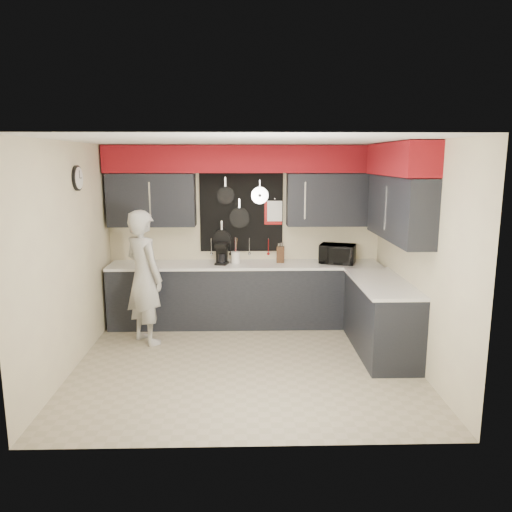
{
  "coord_description": "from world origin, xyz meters",
  "views": [
    {
      "loc": [
        -0.02,
        -5.6,
        2.4
      ],
      "look_at": [
        0.13,
        0.5,
        1.21
      ],
      "focal_mm": 35.0,
      "sensor_mm": 36.0,
      "label": 1
    }
  ],
  "objects_px": {
    "coffee_maker": "(222,253)",
    "person": "(144,277)",
    "microwave": "(337,254)",
    "utensil_crock": "(236,257)",
    "knife_block": "(280,255)"
  },
  "relations": [
    {
      "from": "utensil_crock",
      "to": "coffee_maker",
      "type": "height_order",
      "value": "coffee_maker"
    },
    {
      "from": "utensil_crock",
      "to": "person",
      "type": "distance_m",
      "value": 1.38
    },
    {
      "from": "knife_block",
      "to": "microwave",
      "type": "bearing_deg",
      "value": 3.54
    },
    {
      "from": "utensil_crock",
      "to": "knife_block",
      "type": "bearing_deg",
      "value": 3.38
    },
    {
      "from": "utensil_crock",
      "to": "coffee_maker",
      "type": "bearing_deg",
      "value": -167.69
    },
    {
      "from": "microwave",
      "to": "person",
      "type": "xyz_separation_m",
      "value": [
        -2.65,
        -0.67,
        -0.17
      ]
    },
    {
      "from": "person",
      "to": "coffee_maker",
      "type": "bearing_deg",
      "value": -101.24
    },
    {
      "from": "knife_block",
      "to": "coffee_maker",
      "type": "bearing_deg",
      "value": -166.02
    },
    {
      "from": "coffee_maker",
      "to": "person",
      "type": "height_order",
      "value": "person"
    },
    {
      "from": "knife_block",
      "to": "person",
      "type": "height_order",
      "value": "person"
    },
    {
      "from": "coffee_maker",
      "to": "person",
      "type": "distance_m",
      "value": 1.2
    },
    {
      "from": "knife_block",
      "to": "coffee_maker",
      "type": "distance_m",
      "value": 0.85
    },
    {
      "from": "knife_block",
      "to": "utensil_crock",
      "type": "bearing_deg",
      "value": -168.12
    },
    {
      "from": "knife_block",
      "to": "utensil_crock",
      "type": "xyz_separation_m",
      "value": [
        -0.65,
        -0.04,
        -0.03
      ]
    },
    {
      "from": "microwave",
      "to": "coffee_maker",
      "type": "relative_size",
      "value": 1.63
    }
  ]
}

